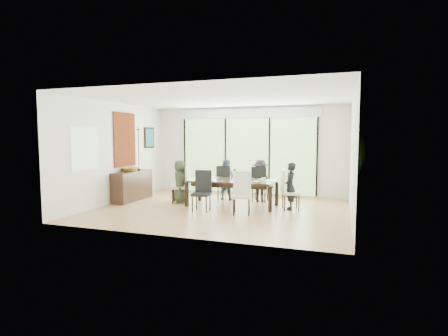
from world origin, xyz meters
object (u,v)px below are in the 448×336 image
(chair_left_end, at_px, (179,184))
(cup_b, at_px, (237,179))
(chair_far_right, at_px, (260,184))
(sideboard, at_px, (132,186))
(person_left_end, at_px, (180,181))
(person_far_left, at_px, (226,179))
(bowl, at_px, (130,170))
(table_top, at_px, (232,181))
(laptop, at_px, (200,179))
(chair_right_end, at_px, (291,190))
(chair_near_right, at_px, (242,193))
(person_far_right, at_px, (260,181))
(cup_c, at_px, (264,179))
(chair_near_left, at_px, (201,191))
(cup_a, at_px, (209,177))
(person_right_end, at_px, (290,186))
(vase, at_px, (235,178))
(chair_far_left, at_px, (226,182))

(chair_left_end, xyz_separation_m, cup_b, (1.65, -0.10, 0.22))
(chair_far_right, bearing_deg, sideboard, 16.74)
(person_left_end, bearing_deg, person_far_left, -61.70)
(cup_b, distance_m, bowl, 3.04)
(table_top, height_order, laptop, laptop)
(chair_right_end, height_order, chair_far_right, same)
(chair_right_end, relative_size, chair_near_right, 1.00)
(chair_right_end, relative_size, person_far_right, 0.85)
(table_top, distance_m, cup_c, 0.81)
(chair_near_left, xyz_separation_m, cup_a, (-0.20, 1.02, 0.22))
(person_right_end, bearing_deg, cup_a, -104.57)
(vase, relative_size, cup_b, 1.20)
(chair_near_right, relative_size, laptop, 3.33)
(person_right_end, bearing_deg, chair_far_left, -124.40)
(table_top, height_order, chair_far_left, chair_far_left)
(chair_right_end, bearing_deg, cup_c, 65.43)
(person_far_left, bearing_deg, person_left_end, 44.53)
(chair_left_end, relative_size, chair_far_left, 1.00)
(chair_near_left, relative_size, person_far_left, 0.85)
(person_left_end, xyz_separation_m, person_far_right, (2.03, 0.83, 0.00))
(chair_far_left, xyz_separation_m, person_far_right, (1.00, -0.02, 0.08))
(chair_left_end, height_order, chair_near_left, same)
(person_far_left, bearing_deg, chair_far_right, -173.18)
(vase, relative_size, cup_c, 0.97)
(person_left_end, distance_m, bowl, 1.46)
(person_far_right, xyz_separation_m, cup_a, (-1.25, -0.68, 0.14))
(person_right_end, distance_m, bowl, 4.38)
(person_right_end, bearing_deg, table_top, -100.63)
(chair_near_right, bearing_deg, chair_right_end, 28.13)
(laptop, bearing_deg, vase, -9.85)
(chair_near_right, relative_size, person_left_end, 0.85)
(sideboard, bearing_deg, chair_right_end, 1.68)
(chair_right_end, xyz_separation_m, person_far_right, (-0.95, 0.83, 0.08))
(chair_near_right, xyz_separation_m, sideboard, (-3.39, 0.74, -0.08))
(person_far_left, bearing_deg, chair_near_left, 93.99)
(chair_near_left, height_order, person_far_left, person_far_left)
(chair_right_end, xyz_separation_m, laptop, (-2.35, -0.10, 0.19))
(table_top, xyz_separation_m, person_left_end, (-1.48, 0.00, -0.07))
(chair_far_left, relative_size, laptop, 3.33)
(chair_near_left, height_order, sideboard, chair_near_left)
(chair_left_end, height_order, person_far_left, person_far_left)
(person_right_end, xyz_separation_m, bowl, (-4.37, -0.23, 0.30))
(chair_far_right, height_order, cup_c, chair_far_right)
(cup_a, distance_m, cup_b, 0.89)
(person_far_right, bearing_deg, person_left_end, 20.08)
(chair_near_right, height_order, sideboard, chair_near_right)
(table_top, relative_size, cup_b, 24.00)
(chair_far_left, height_order, person_left_end, person_left_end)
(chair_near_left, bearing_deg, chair_far_right, 52.42)
(person_right_end, bearing_deg, sideboard, -98.95)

